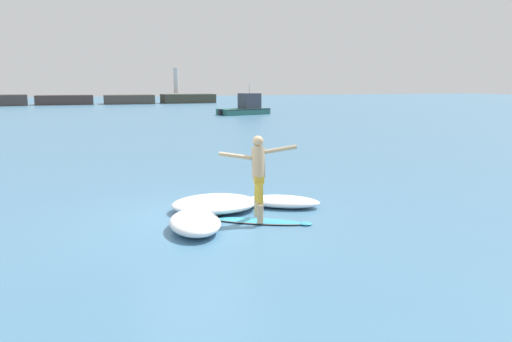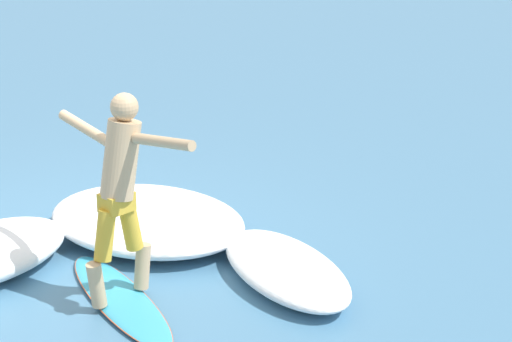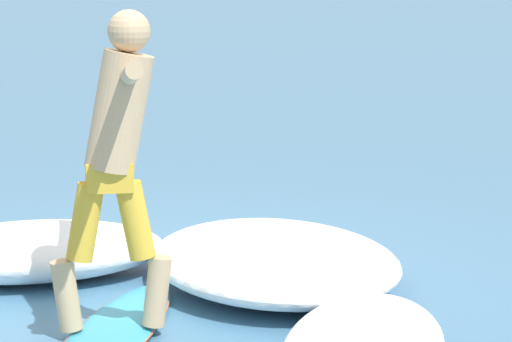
# 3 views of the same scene
# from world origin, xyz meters

# --- Properties ---
(ground_plane) EXTENTS (200.00, 200.00, 0.00)m
(ground_plane) POSITION_xyz_m (0.00, 0.00, 0.00)
(ground_plane) COLOR teal
(surfboard) EXTENTS (2.01, 1.42, 0.19)m
(surfboard) POSITION_xyz_m (1.18, -0.73, 0.03)
(surfboard) COLOR #39A4C5
(surfboard) RESTS_ON ground
(surfer) EXTENTS (1.64, 0.70, 1.80)m
(surfer) POSITION_xyz_m (1.16, -0.66, 1.12)
(surfer) COLOR tan
(surfer) RESTS_ON surfboard
(wave_foam_at_tail) EXTENTS (1.24, 1.87, 0.36)m
(wave_foam_at_tail) POSITION_xyz_m (-0.28, -0.87, 0.18)
(wave_foam_at_tail) COLOR white
(wave_foam_at_tail) RESTS_ON ground
(wave_foam_at_nose) EXTENTS (2.04, 1.60, 0.35)m
(wave_foam_at_nose) POSITION_xyz_m (0.52, 0.54, 0.17)
(wave_foam_at_nose) COLOR white
(wave_foam_at_nose) RESTS_ON ground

